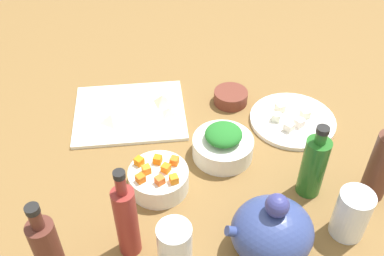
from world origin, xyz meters
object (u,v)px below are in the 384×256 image
teapot (272,231)px  drinking_glass_0 (175,248)px  bottle_3 (382,165)px  plate_tofu (292,120)px  bottle_0 (314,166)px  bottle_2 (49,253)px  bowl_greens (223,147)px  bottle_1 (126,220)px  cutting_board (130,112)px  bowl_carrots (159,179)px  bowl_small_side (231,97)px  drinking_glass_1 (352,214)px

teapot → drinking_glass_0: 19.28cm
bottle_3 → teapot: bearing=20.1°
plate_tofu → teapot: (18.71, 37.41, 5.91)cm
bottle_0 → bottle_2: bottle_2 is taller
bottle_0 → drinking_glass_0: 35.92cm
plate_tofu → bowl_greens: bearing=22.5°
bottle_0 → bottle_1: bearing=11.4°
plate_tofu → bottle_1: bearing=34.6°
cutting_board → teapot: bearing=116.9°
bowl_carrots → teapot: teapot is taller
bowl_small_side → teapot: (4.15, 48.89, 4.65)cm
bowl_greens → bottle_0: bottle_0 is taller
bowl_carrots → bowl_small_side: size_ratio=1.44×
plate_tofu → bottle_1: (46.46, 32.03, 8.90)cm
bowl_carrots → bottle_1: bearing=63.1°
bowl_small_side → teapot: teapot is taller
bowl_carrots → bottle_0: 34.94cm
teapot → cutting_board: bearing=-63.1°
teapot → drinking_glass_0: bearing=0.1°
drinking_glass_0 → cutting_board: bearing=-83.6°
bowl_greens → bowl_carrots: 18.58cm
cutting_board → bottle_0: size_ratio=1.57×
bottle_2 → bottle_1: bearing=-161.4°
bowl_greens → drinking_glass_0: 32.92cm
teapot → bottle_2: 42.07cm
bottle_0 → bottle_3: (-13.90, 3.58, 1.26)cm
bowl_carrots → drinking_glass_1: size_ratio=1.19×
cutting_board → bowl_greens: bowl_greens is taller
bowl_carrots → bottle_0: size_ratio=0.72×
teapot → bottle_0: (-13.82, -13.75, 1.66)cm
bottle_2 → bottle_3: 70.35cm
bottle_1 → drinking_glass_0: size_ratio=1.93×
plate_tofu → bowl_greens: (21.75, 9.01, 2.06)cm
bowl_carrots → bottle_1: size_ratio=0.60×
bottle_3 → bottle_0: bearing=-14.4°
drinking_glass_1 → bottle_0: bearing=-73.0°
bowl_carrots → cutting_board: bearing=-80.4°
teapot → drinking_glass_0: size_ratio=1.50×
plate_tofu → teapot: bearing=63.4°
bowl_small_side → teapot: 49.28cm
bottle_2 → bowl_greens: bearing=-144.5°
cutting_board → bowl_carrots: bearing=99.6°
bottle_1 → teapot: bearing=169.0°
bowl_greens → bowl_carrots: bearing=24.3°
teapot → bowl_small_side: bearing=-94.8°
bowl_carrots → bottle_2: bottle_2 is taller
bowl_carrots → bottle_2: (22.01, 20.15, 6.78)cm
bottle_1 → drinking_glass_1: 45.65cm
cutting_board → drinking_glass_1: size_ratio=2.62×
drinking_glass_1 → bottle_2: bearing=0.8°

